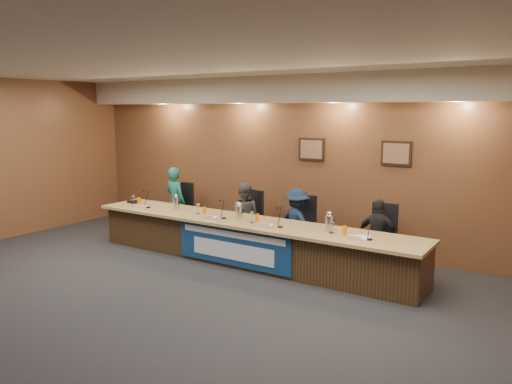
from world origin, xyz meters
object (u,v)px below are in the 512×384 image
(panelist_c, at_px, (297,223))
(office_chair_b, at_px, (247,222))
(panelist_b, at_px, (244,216))
(dais_body, at_px, (247,243))
(office_chair_d, at_px, (380,242))
(speakerphone, at_px, (135,202))
(office_chair_a, at_px, (179,212))
(panelist_d, at_px, (378,236))
(carafe_mid, at_px, (239,212))
(banner, at_px, (233,246))
(panelist_a, at_px, (176,202))
(office_chair_c, at_px, (300,230))
(carafe_left, at_px, (176,203))
(carafe_right, at_px, (329,224))

(panelist_c, bearing_deg, office_chair_b, 13.21)
(panelist_b, bearing_deg, dais_body, 104.11)
(office_chair_b, xyz_separation_m, office_chair_d, (2.61, 0.00, 0.00))
(dais_body, bearing_deg, speakerphone, 179.43)
(dais_body, bearing_deg, office_chair_a, 159.84)
(panelist_d, distance_m, office_chair_d, 0.15)
(office_chair_b, relative_size, carafe_mid, 2.18)
(panelist_d, bearing_deg, panelist_b, -2.37)
(banner, xyz_separation_m, panelist_a, (-2.27, 1.15, 0.33))
(office_chair_c, distance_m, carafe_mid, 1.17)
(panelist_a, relative_size, panelist_c, 1.16)
(carafe_left, bearing_deg, banner, -14.96)
(office_chair_a, height_order, office_chair_c, same)
(panelist_d, height_order, carafe_right, panelist_d)
(banner, relative_size, office_chair_b, 4.58)
(panelist_c, relative_size, office_chair_b, 2.56)
(office_chair_b, height_order, speakerphone, speakerphone)
(dais_body, xyz_separation_m, office_chair_d, (2.03, 0.83, 0.13))
(panelist_a, xyz_separation_m, office_chair_c, (2.84, 0.10, -0.23))
(panelist_b, bearing_deg, panelist_a, -23.88)
(panelist_c, bearing_deg, dais_body, 70.63)
(office_chair_b, height_order, office_chair_c, same)
(panelist_b, height_order, carafe_right, panelist_b)
(dais_body, bearing_deg, office_chair_b, 124.51)
(carafe_mid, xyz_separation_m, speakerphone, (-2.56, 0.03, -0.09))
(panelist_b, distance_m, speakerphone, 2.26)
(panelist_b, distance_m, office_chair_b, 0.17)
(office_chair_c, distance_m, carafe_left, 2.34)
(carafe_left, xyz_separation_m, carafe_mid, (1.44, -0.01, -0.00))
(panelist_b, relative_size, office_chair_d, 2.57)
(panelist_a, bearing_deg, panelist_d, -169.04)
(panelist_a, xyz_separation_m, speakerphone, (-0.44, -0.71, 0.06))
(panelist_b, xyz_separation_m, office_chair_d, (2.61, 0.10, -0.14))
(banner, distance_m, panelist_a, 2.57)
(office_chair_b, relative_size, office_chair_c, 1.00)
(panelist_b, distance_m, carafe_mid, 0.88)
(dais_body, height_order, carafe_mid, carafe_mid)
(office_chair_a, distance_m, office_chair_d, 4.31)
(carafe_left, relative_size, carafe_mid, 1.03)
(dais_body, bearing_deg, carafe_mid, -179.86)
(panelist_a, bearing_deg, panelist_b, -169.04)
(panelist_a, bearing_deg, speakerphone, 69.19)
(dais_body, xyz_separation_m, banner, (0.00, -0.41, 0.03))
(panelist_a, distance_m, office_chair_b, 1.72)
(panelist_a, height_order, speakerphone, panelist_a)
(carafe_right, bearing_deg, carafe_mid, 179.44)
(office_chair_d, xyz_separation_m, carafe_mid, (-2.19, -0.83, 0.38))
(panelist_a, relative_size, panelist_d, 1.20)
(panelist_a, relative_size, carafe_mid, 6.46)
(panelist_c, distance_m, carafe_left, 2.29)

